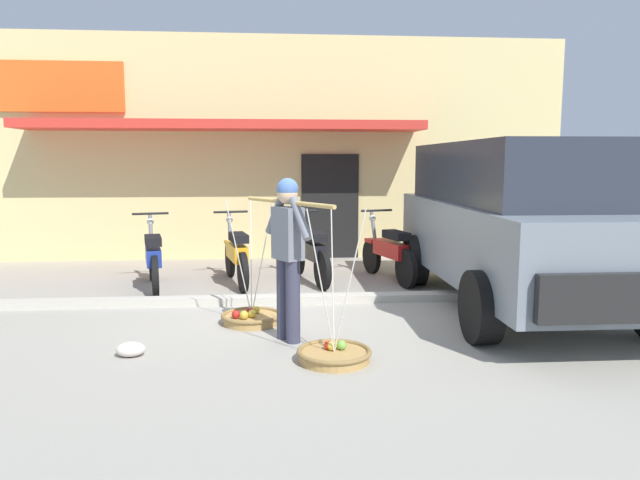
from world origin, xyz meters
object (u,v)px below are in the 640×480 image
(motorcycle_nearest_shop, at_px, (153,258))
(motorcycle_third_in_row, at_px, (310,253))
(fruit_basket_left_side, at_px, (251,317))
(wooden_crate, at_px, (412,267))
(fruit_vendor, at_px, (288,248))
(parked_truck, at_px, (516,219))
(plastic_litter_bag, at_px, (131,349))
(fruit_basket_right_side, at_px, (334,354))
(motorcycle_second_in_row, at_px, (236,255))
(motorcycle_end_of_row, at_px, (389,252))

(motorcycle_nearest_shop, height_order, motorcycle_third_in_row, same)
(fruit_basket_left_side, relative_size, motorcycle_nearest_shop, 0.81)
(wooden_crate, bearing_deg, motorcycle_third_in_row, -168.92)
(motorcycle_third_in_row, relative_size, wooden_crate, 4.05)
(fruit_vendor, bearing_deg, wooden_crate, 57.43)
(parked_truck, bearing_deg, fruit_vendor, -157.39)
(fruit_basket_left_side, xyz_separation_m, motorcycle_nearest_shop, (-1.49, 2.02, 0.38))
(plastic_litter_bag, bearing_deg, fruit_basket_left_side, 43.78)
(fruit_basket_right_side, bearing_deg, fruit_basket_left_side, 120.36)
(motorcycle_nearest_shop, xyz_separation_m, motorcycle_second_in_row, (1.20, 0.21, 0.00))
(motorcycle_nearest_shop, bearing_deg, motorcycle_second_in_row, 10.10)
(motorcycle_nearest_shop, distance_m, wooden_crate, 4.07)
(fruit_vendor, xyz_separation_m, motorcycle_third_in_row, (0.43, 2.99, -0.52))
(motorcycle_nearest_shop, bearing_deg, wooden_crate, 8.57)
(fruit_basket_right_side, xyz_separation_m, parked_truck, (2.54, 1.92, 1.06))
(motorcycle_nearest_shop, xyz_separation_m, parked_truck, (4.83, -1.49, 0.68))
(motorcycle_end_of_row, relative_size, plastic_litter_bag, 6.37)
(motorcycle_nearest_shop, relative_size, motorcycle_end_of_row, 1.01)
(motorcycle_end_of_row, distance_m, plastic_litter_bag, 4.67)
(fruit_basket_left_side, bearing_deg, motorcycle_end_of_row, 47.89)
(motorcycle_second_in_row, height_order, plastic_litter_bag, motorcycle_second_in_row)
(fruit_basket_left_side, distance_m, fruit_basket_right_side, 1.61)
(fruit_basket_left_side, height_order, motorcycle_nearest_shop, fruit_basket_left_side)
(plastic_litter_bag, bearing_deg, motorcycle_second_in_row, 75.83)
(fruit_basket_right_side, distance_m, parked_truck, 3.35)
(motorcycle_third_in_row, bearing_deg, motorcycle_nearest_shop, -173.27)
(fruit_vendor, distance_m, wooden_crate, 4.02)
(parked_truck, bearing_deg, wooden_crate, 111.46)
(motorcycle_end_of_row, bearing_deg, motorcycle_second_in_row, -178.34)
(motorcycle_nearest_shop, xyz_separation_m, motorcycle_third_in_row, (2.32, 0.27, 0.00))
(plastic_litter_bag, bearing_deg, fruit_vendor, 14.07)
(fruit_vendor, relative_size, fruit_basket_left_side, 1.17)
(motorcycle_nearest_shop, height_order, motorcycle_second_in_row, same)
(motorcycle_end_of_row, bearing_deg, fruit_basket_left_side, -132.11)
(motorcycle_third_in_row, relative_size, plastic_litter_bag, 6.37)
(plastic_litter_bag, bearing_deg, fruit_basket_right_side, -9.13)
(motorcycle_second_in_row, height_order, wooden_crate, motorcycle_second_in_row)
(fruit_basket_right_side, height_order, motorcycle_third_in_row, fruit_basket_right_side)
(fruit_vendor, height_order, fruit_basket_right_side, fruit_vendor)
(fruit_basket_right_side, bearing_deg, motorcycle_third_in_row, 89.59)
(fruit_basket_right_side, bearing_deg, motorcycle_end_of_row, 71.04)
(parked_truck, distance_m, wooden_crate, 2.45)
(fruit_vendor, height_order, plastic_litter_bag, fruit_vendor)
(motorcycle_nearest_shop, relative_size, wooden_crate, 4.07)
(fruit_basket_right_side, relative_size, plastic_litter_bag, 5.19)
(fruit_basket_left_side, height_order, motorcycle_third_in_row, fruit_basket_left_side)
(motorcycle_third_in_row, distance_m, parked_truck, 3.14)
(fruit_vendor, relative_size, motorcycle_end_of_row, 0.95)
(motorcycle_nearest_shop, bearing_deg, fruit_vendor, -55.08)
(fruit_vendor, height_order, fruit_basket_left_side, fruit_vendor)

